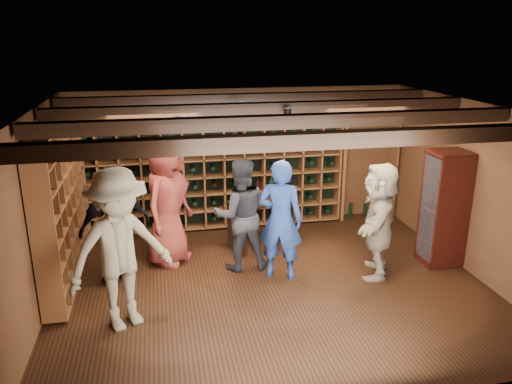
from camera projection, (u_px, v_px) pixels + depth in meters
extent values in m
plane|color=#341B0E|center=(271.00, 285.00, 7.10)|extent=(6.00, 6.00, 0.00)
plane|color=brown|center=(241.00, 158.00, 9.05)|extent=(6.00, 0.00, 6.00)
plane|color=brown|center=(336.00, 292.00, 4.39)|extent=(6.00, 0.00, 6.00)
plane|color=brown|center=(36.00, 217.00, 6.16)|extent=(0.00, 5.00, 5.00)
plane|color=brown|center=(472.00, 189.00, 7.28)|extent=(0.00, 5.00, 5.00)
plane|color=black|center=(273.00, 109.00, 6.34)|extent=(6.00, 6.00, 0.00)
cube|color=black|center=(310.00, 141.00, 4.87)|extent=(5.90, 0.18, 0.16)
cube|color=black|center=(283.00, 122.00, 5.90)|extent=(5.90, 0.18, 0.16)
cube|color=black|center=(263.00, 108.00, 6.92)|extent=(5.90, 0.18, 0.16)
cube|color=black|center=(249.00, 99.00, 7.95)|extent=(5.90, 0.18, 0.16)
cylinder|color=black|center=(178.00, 121.00, 6.15)|extent=(0.10, 0.10, 0.10)
cylinder|color=black|center=(288.00, 112.00, 6.80)|extent=(0.10, 0.10, 0.10)
cylinder|color=black|center=(385.00, 118.00, 6.35)|extent=(0.10, 0.10, 0.10)
cylinder|color=black|center=(242.00, 105.00, 7.45)|extent=(0.10, 0.10, 0.10)
cube|color=brown|center=(214.00, 167.00, 8.83)|extent=(4.65, 0.30, 2.20)
cube|color=black|center=(214.00, 167.00, 8.83)|extent=(4.56, 0.02, 2.16)
cube|color=brown|center=(63.00, 203.00, 6.99)|extent=(0.30, 2.65, 2.20)
cube|color=black|center=(63.00, 203.00, 6.99)|extent=(0.29, 0.02, 2.16)
cube|color=brown|center=(371.00, 122.00, 9.15)|extent=(1.15, 0.32, 0.04)
cube|color=brown|center=(393.00, 169.00, 9.53)|extent=(0.05, 0.28, 1.85)
cube|color=brown|center=(342.00, 172.00, 9.33)|extent=(0.05, 0.28, 1.85)
cube|color=tan|center=(351.00, 117.00, 9.04)|extent=(0.40, 0.30, 0.20)
cube|color=tan|center=(374.00, 116.00, 9.12)|extent=(0.40, 0.30, 0.20)
cube|color=tan|center=(392.00, 115.00, 9.19)|extent=(0.40, 0.30, 0.20)
cube|color=#3A0F0B|center=(438.00, 259.00, 7.78)|extent=(0.55, 0.50, 0.10)
cube|color=#3A0F0B|center=(444.00, 208.00, 7.52)|extent=(0.55, 0.50, 1.70)
cube|color=white|center=(429.00, 209.00, 7.47)|extent=(0.01, 0.46, 1.60)
cube|color=#3A0F0B|center=(444.00, 208.00, 7.52)|extent=(0.50, 0.44, 0.02)
sphere|color=#59260C|center=(444.00, 202.00, 7.49)|extent=(0.18, 0.18, 0.18)
imported|color=navy|center=(280.00, 220.00, 7.10)|extent=(0.76, 0.65, 1.76)
imported|color=black|center=(240.00, 215.00, 7.37)|extent=(0.84, 0.65, 1.71)
imported|color=maroon|center=(167.00, 201.00, 7.53)|extent=(1.06, 1.16, 1.99)
imported|color=black|center=(115.00, 226.00, 6.92)|extent=(1.09, 0.81, 1.72)
imported|color=#83755A|center=(120.00, 250.00, 5.84)|extent=(1.48, 1.25, 1.99)
imported|color=tan|center=(379.00, 220.00, 7.19)|extent=(1.16, 1.64, 1.70)
cube|color=black|center=(262.00, 200.00, 8.20)|extent=(1.20, 0.93, 0.04)
cube|color=black|center=(245.00, 234.00, 7.88)|extent=(0.07, 0.07, 0.77)
cube|color=black|center=(293.00, 221.00, 8.43)|extent=(0.07, 0.07, 0.77)
cube|color=black|center=(230.00, 226.00, 8.22)|extent=(0.07, 0.07, 0.77)
cube|color=black|center=(277.00, 214.00, 8.77)|extent=(0.07, 0.07, 0.77)
cylinder|color=black|center=(247.00, 193.00, 8.04)|extent=(0.07, 0.07, 0.28)
cylinder|color=black|center=(258.00, 191.00, 8.16)|extent=(0.07, 0.07, 0.28)
cylinder|color=black|center=(271.00, 188.00, 8.31)|extent=(0.07, 0.07, 0.28)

